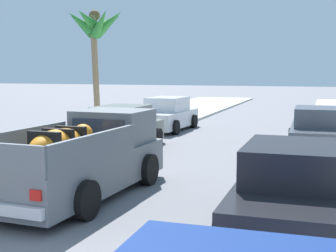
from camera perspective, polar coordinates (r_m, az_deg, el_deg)
sidewalk_left at (r=18.38m, az=-11.96°, el=-1.91°), size 5.22×60.00×0.12m
curb_left at (r=17.81m, az=-8.60°, el=-2.15°), size 0.16×60.00×0.10m
pickup_truck at (r=10.74m, az=-10.14°, el=-3.92°), size 2.39×5.29×1.80m
car_left_near at (r=21.96m, az=-0.13°, el=1.35°), size 2.16×4.32×1.54m
car_left_mid at (r=8.38m, az=14.53°, el=-7.77°), size 2.05×4.27×1.54m
car_right_mid at (r=16.84m, az=17.63°, el=-0.63°), size 2.12×4.30×1.54m
car_left_far at (r=16.68m, az=-5.72°, el=-0.41°), size 2.06×4.27×1.54m
palm_tree_left_fore at (r=25.31m, az=-8.68°, el=11.58°), size 3.70×3.71×5.96m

